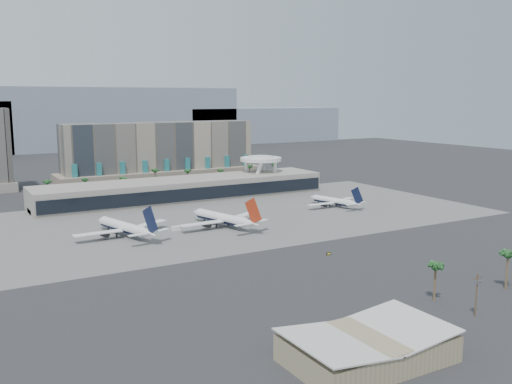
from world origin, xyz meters
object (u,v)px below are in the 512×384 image
airliner_centre (223,218)px  service_vehicle_a (176,228)px  utility_pole (477,291)px  airliner_left (125,227)px  airliner_right (334,201)px  taxiway_sign (329,254)px  service_vehicle_b (240,218)px

airliner_centre → service_vehicle_a: bearing=154.1°
utility_pole → airliner_left: airliner_left is taller
airliner_centre → service_vehicle_a: size_ratio=11.50×
airliner_centre → airliner_right: 75.15m
utility_pole → taxiway_sign: utility_pole is taller
airliner_centre → service_vehicle_b: bearing=18.8°
airliner_left → service_vehicle_b: bearing=-10.7°
airliner_left → taxiway_sign: airliner_left is taller
airliner_left → airliner_centre: airliner_centre is taller
airliner_right → service_vehicle_b: (-60.79, -5.20, -2.23)m
utility_pole → taxiway_sign: size_ratio=5.58×
utility_pole → service_vehicle_a: size_ratio=3.04×
taxiway_sign → airliner_centre: bearing=94.1°
utility_pole → service_vehicle_b: (2.56, 139.23, -6.18)m
utility_pole → airliner_left: (-54.99, 135.28, -3.12)m
service_vehicle_b → taxiway_sign: service_vehicle_b is taller
airliner_centre → service_vehicle_a: 22.16m
service_vehicle_b → airliner_centre: bearing=-133.4°
utility_pole → service_vehicle_b: bearing=88.9°
airliner_centre → taxiway_sign: bearing=-93.0°
service_vehicle_b → service_vehicle_a: bearing=-159.6°
service_vehicle_a → taxiway_sign: 74.48m
utility_pole → service_vehicle_b: size_ratio=3.21×
airliner_right → service_vehicle_a: airliner_right is taller
airliner_centre → airliner_left: bearing=158.9°
airliner_right → service_vehicle_a: (-95.39, -9.79, -2.23)m
airliner_centre → taxiway_sign: size_ratio=21.10×
taxiway_sign → service_vehicle_a: bearing=109.9°
airliner_centre → service_vehicle_b: size_ratio=12.14×
utility_pole → taxiway_sign: bearing=87.8°
service_vehicle_a → airliner_centre: bearing=-16.2°
utility_pole → airliner_right: size_ratio=0.33×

